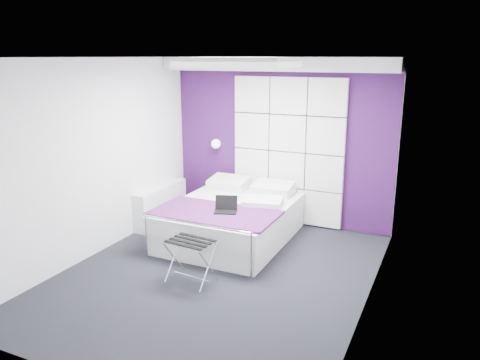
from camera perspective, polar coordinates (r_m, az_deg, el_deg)
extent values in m
plane|color=black|center=(5.91, -2.85, -11.40)|extent=(4.40, 4.40, 0.00)
plane|color=white|center=(5.30, -3.22, 14.71)|extent=(4.40, 4.40, 0.00)
plane|color=silver|center=(7.43, 4.90, 4.64)|extent=(3.60, 0.00, 3.60)
plane|color=silver|center=(6.48, -17.29, 2.50)|extent=(0.00, 4.40, 4.40)
plane|color=silver|center=(4.91, 15.92, -1.22)|extent=(0.00, 4.40, 4.40)
cube|color=#371045|center=(7.42, 4.87, 4.63)|extent=(3.58, 0.02, 2.58)
cube|color=white|center=(7.08, 4.41, 13.91)|extent=(3.58, 0.50, 0.20)
sphere|color=white|center=(7.74, -2.82, 4.48)|extent=(0.15, 0.15, 0.15)
cube|color=white|center=(7.65, -9.64, -2.95)|extent=(0.22, 1.20, 0.60)
cube|color=white|center=(6.89, -1.11, -6.07)|extent=(1.59, 1.99, 0.30)
cube|color=silver|center=(6.80, -1.13, -3.92)|extent=(1.63, 2.03, 0.25)
cube|color=#451652|center=(6.34, -3.09, -4.04)|extent=(1.69, 0.89, 0.03)
cube|color=white|center=(7.78, -1.94, -0.46)|extent=(0.45, 0.35, 0.05)
cube|color=black|center=(5.57, -6.07, -7.43)|extent=(0.52, 0.38, 0.01)
cube|color=black|center=(6.31, -1.76, -3.88)|extent=(0.30, 0.21, 0.02)
cube|color=black|center=(6.36, -1.35, -2.68)|extent=(0.30, 0.01, 0.20)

